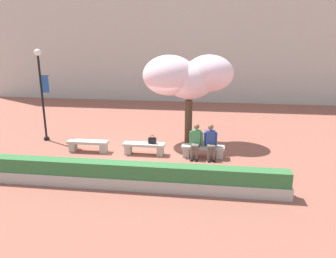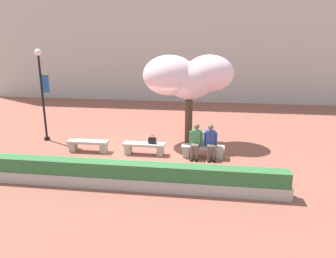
{
  "view_description": "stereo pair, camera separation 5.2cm",
  "coord_description": "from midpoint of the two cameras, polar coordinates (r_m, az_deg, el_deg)",
  "views": [
    {
      "loc": [
        2.56,
        -11.73,
        4.44
      ],
      "look_at": [
        0.91,
        0.2,
        1.0
      ],
      "focal_mm": 35.0,
      "sensor_mm": 36.0,
      "label": 1
    },
    {
      "loc": [
        2.61,
        -11.72,
        4.44
      ],
      "look_at": [
        0.91,
        0.2,
        1.0
      ],
      "focal_mm": 35.0,
      "sensor_mm": 36.0,
      "label": 2
    }
  ],
  "objects": [
    {
      "name": "ground_plane",
      "position": [
        12.8,
        -4.27,
        -4.4
      ],
      "size": [
        100.0,
        100.0,
        0.0
      ],
      "primitive_type": "plane",
      "color": "#8E5142"
    },
    {
      "name": "building_facade",
      "position": [
        24.59,
        1.94,
        17.76
      ],
      "size": [
        28.0,
        4.0,
        10.45
      ],
      "primitive_type": "cube",
      "color": "#B7B2A8",
      "rests_on": "ground"
    },
    {
      "name": "stone_bench_west_end",
      "position": [
        13.34,
        -13.87,
        -2.62
      ],
      "size": [
        1.61,
        0.43,
        0.45
      ],
      "color": "#ADA89E",
      "rests_on": "ground"
    },
    {
      "name": "stone_bench_near_west",
      "position": [
        12.7,
        -4.3,
        -3.14
      ],
      "size": [
        1.61,
        0.43,
        0.45
      ],
      "color": "#ADA89E",
      "rests_on": "ground"
    },
    {
      "name": "stone_bench_center",
      "position": [
        12.44,
        5.98,
        -3.6
      ],
      "size": [
        1.61,
        0.43,
        0.45
      ],
      "color": "#ADA89E",
      "rests_on": "ground"
    },
    {
      "name": "person_seated_left",
      "position": [
        12.27,
        4.75,
        -1.87
      ],
      "size": [
        0.51,
        0.71,
        1.29
      ],
      "color": "black",
      "rests_on": "ground"
    },
    {
      "name": "person_seated_right",
      "position": [
        12.25,
        7.31,
        -1.97
      ],
      "size": [
        0.51,
        0.72,
        1.29
      ],
      "color": "black",
      "rests_on": "ground"
    },
    {
      "name": "handbag",
      "position": [
        12.57,
        -2.88,
        -1.96
      ],
      "size": [
        0.3,
        0.15,
        0.34
      ],
      "color": "black",
      "rests_on": "stone_bench_near_west"
    },
    {
      "name": "cherry_tree_main",
      "position": [
        13.69,
        3.21,
        9.1
      ],
      "size": [
        3.73,
        2.3,
        3.7
      ],
      "color": "#473323",
      "rests_on": "ground"
    },
    {
      "name": "lamp_post_with_banner",
      "position": [
        14.93,
        -21.27,
        6.86
      ],
      "size": [
        0.54,
        0.28,
        3.92
      ],
      "color": "black",
      "rests_on": "ground"
    },
    {
      "name": "planter_hedge_foreground",
      "position": [
        10.03,
        -7.83,
        -8.06
      ],
      "size": [
        9.73,
        0.5,
        0.8
      ],
      "color": "#ADA89E",
      "rests_on": "ground"
    }
  ]
}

